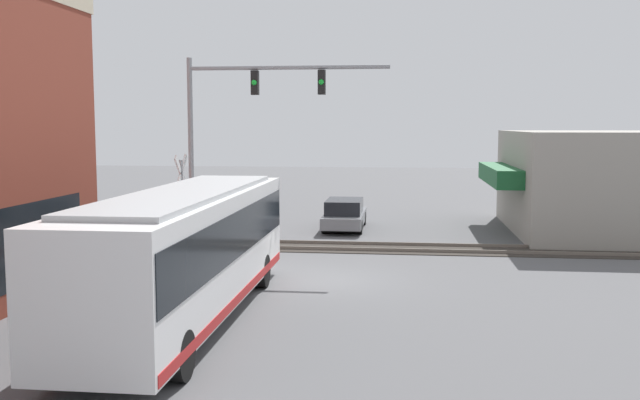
# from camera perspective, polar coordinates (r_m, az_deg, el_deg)

# --- Properties ---
(ground_plane) EXTENTS (120.00, 120.00, 0.00)m
(ground_plane) POSITION_cam_1_polar(r_m,az_deg,el_deg) (22.66, 0.16, -6.43)
(ground_plane) COLOR #565659
(shop_building) EXTENTS (10.46, 9.25, 4.60)m
(shop_building) POSITION_cam_1_polar(r_m,az_deg,el_deg) (34.80, 21.59, 1.35)
(shop_building) COLOR gray
(shop_building) RESTS_ON ground
(city_bus) EXTENTS (11.97, 2.59, 3.28)m
(city_bus) POSITION_cam_1_polar(r_m,az_deg,el_deg) (18.07, -10.55, -3.87)
(city_bus) COLOR white
(city_bus) RESTS_ON ground
(traffic_signal_gantry) EXTENTS (0.42, 7.65, 7.41)m
(traffic_signal_gantry) POSITION_cam_1_polar(r_m,az_deg,el_deg) (27.14, -6.16, 7.01)
(traffic_signal_gantry) COLOR gray
(traffic_signal_gantry) RESTS_ON ground
(crossing_signal) EXTENTS (1.41, 1.18, 3.81)m
(crossing_signal) POSITION_cam_1_polar(r_m,az_deg,el_deg) (26.96, -11.03, 0.40)
(crossing_signal) COLOR gray
(crossing_signal) RESTS_ON ground
(rail_track_near) EXTENTS (2.60, 60.00, 0.15)m
(rail_track_near) POSITION_cam_1_polar(r_m,az_deg,el_deg) (28.52, 1.54, -3.78)
(rail_track_near) COLOR #332D28
(rail_track_near) RESTS_ON ground
(parked_car_grey) EXTENTS (4.90, 1.82, 1.43)m
(parked_car_grey) POSITION_cam_1_polar(r_m,az_deg,el_deg) (33.45, 1.98, -1.21)
(parked_car_grey) COLOR slate
(parked_car_grey) RESTS_ON ground
(pedestrian_at_crossing) EXTENTS (0.34, 0.34, 1.62)m
(pedestrian_at_crossing) POSITION_cam_1_polar(r_m,az_deg,el_deg) (27.37, -7.90, -2.57)
(pedestrian_at_crossing) COLOR #2D3351
(pedestrian_at_crossing) RESTS_ON ground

